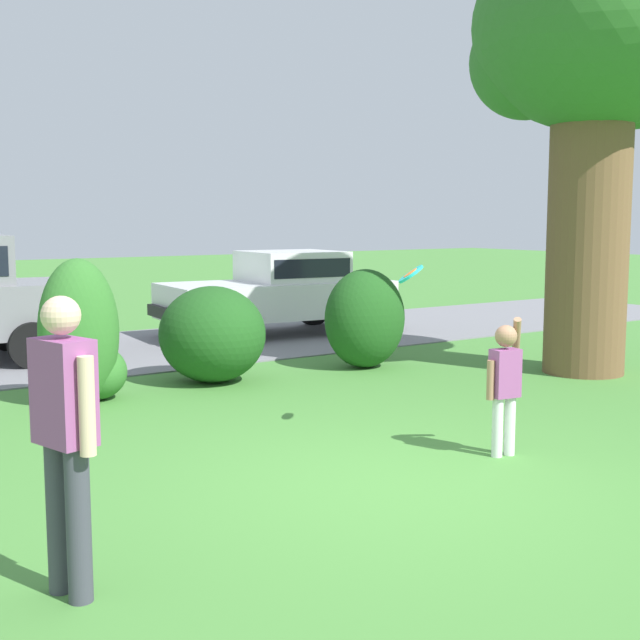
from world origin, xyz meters
name	(u,v)px	position (x,y,z in m)	size (l,w,h in m)	color
ground_plane	(396,485)	(0.00, 0.00, 0.00)	(80.00, 80.00, 0.00)	#478438
driveway_strip	(81,354)	(0.00, 7.90, 0.01)	(28.00, 4.40, 0.02)	slate
oak_tree_large	(594,56)	(5.45, 2.49, 4.37)	(3.48, 3.31, 6.16)	brown
shrub_near_tree	(83,341)	(-1.10, 4.43, 0.74)	(1.07, 0.89, 1.71)	#33702B
shrub_centre_left	(212,334)	(0.74, 4.74, 0.64)	(1.40, 1.46, 1.28)	#1E511C
shrub_centre	(365,319)	(3.06, 4.47, 0.72)	(1.24, 1.03, 1.44)	#1E511C
parked_sedan	(281,290)	(3.86, 8.09, 0.85)	(4.52, 2.34, 1.56)	white
child_thrower	(505,379)	(1.35, 0.11, 0.72)	(0.47, 0.24, 1.29)	white
frisbee	(411,274)	(1.04, 1.08, 1.63)	(0.30, 0.27, 0.24)	#1EB7B2
adult_onlooker	(65,430)	(-2.84, -0.52, 0.98)	(0.31, 0.51, 1.74)	#3F3F4C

